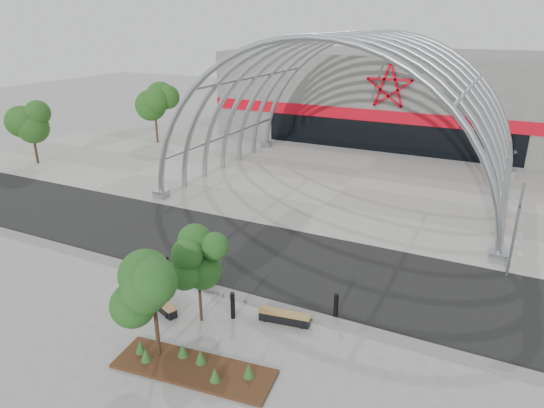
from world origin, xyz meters
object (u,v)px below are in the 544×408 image
Objects in this scene: signal_pole at (515,229)px; bollard_2 at (216,271)px; bench_1 at (285,318)px; bench_0 at (161,305)px; street_tree_0 at (198,261)px; street_tree_1 at (152,281)px.

signal_pole reaches higher than bollard_2.
signal_pole is at bearing 46.04° from bench_1.
street_tree_0 is at bearing 2.47° from bench_0.
signal_pole reaches higher than bench_0.
bollard_2 is (0.79, 2.79, 0.32)m from bench_0.
signal_pole reaches higher than street_tree_1.
bollard_2 is (-3.97, 1.43, 0.31)m from bench_1.
street_tree_0 is 0.87× the size of street_tree_1.
street_tree_0 is at bearing 88.34° from street_tree_1.
bench_1 is (2.98, 3.71, -2.70)m from street_tree_1.
signal_pole is at bearing 28.82° from bollard_2.
street_tree_0 is at bearing -68.61° from bollard_2.
street_tree_1 is at bearing -132.38° from signal_pole.
bench_0 is (-1.85, -0.08, -2.35)m from street_tree_0.
bench_0 is at bearing -177.53° from street_tree_0.
signal_pole is 10.90m from bench_1.
street_tree_0 is 3.44× the size of bollard_2.
street_tree_0 is 3.00m from bench_0.
bench_0 is at bearing 127.35° from street_tree_1.
street_tree_1 is 1.98× the size of bench_1.
street_tree_0 is 2.45m from street_tree_1.
bollard_2 is (-0.99, 5.13, -2.39)m from street_tree_1.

